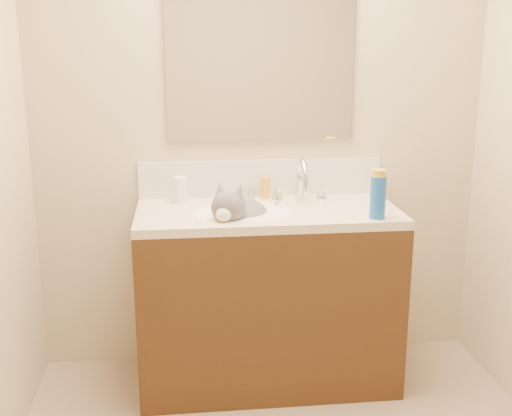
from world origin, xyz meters
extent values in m
cube|color=#BCAD8B|center=(0.00, 1.25, 1.25)|extent=(2.20, 0.04, 2.50)
cube|color=#3C2411|center=(0.00, 0.97, 0.41)|extent=(1.20, 0.55, 0.82)
cube|color=beige|center=(0.00, 0.97, 0.84)|extent=(1.20, 0.55, 0.04)
ellipsoid|color=white|center=(-0.12, 0.94, 0.79)|extent=(0.45, 0.36, 0.14)
cylinder|color=silver|center=(0.18, 1.16, 0.92)|extent=(0.04, 0.04, 0.11)
torus|color=silver|center=(0.18, 1.09, 0.97)|extent=(0.03, 0.20, 0.20)
cylinder|color=silver|center=(0.18, 1.01, 0.94)|extent=(0.03, 0.03, 0.06)
cone|color=silver|center=(0.07, 1.16, 0.89)|extent=(0.06, 0.06, 0.06)
cone|color=silver|center=(0.29, 1.16, 0.89)|extent=(0.06, 0.06, 0.06)
ellipsoid|color=#535053|center=(-0.13, 0.97, 0.81)|extent=(0.39, 0.41, 0.21)
ellipsoid|color=#535053|center=(-0.19, 0.84, 0.91)|extent=(0.19, 0.19, 0.14)
ellipsoid|color=#535053|center=(-0.16, 0.90, 0.87)|extent=(0.14, 0.14, 0.13)
cone|color=#535053|center=(-0.22, 0.87, 0.98)|extent=(0.08, 0.10, 0.09)
cone|color=#535053|center=(-0.14, 0.84, 0.98)|extent=(0.09, 0.09, 0.09)
ellipsoid|color=silver|center=(-0.22, 0.78, 0.89)|extent=(0.08, 0.08, 0.06)
ellipsoid|color=silver|center=(-0.18, 0.87, 0.82)|extent=(0.13, 0.11, 0.12)
sphere|color=tan|center=(-0.22, 0.76, 0.89)|extent=(0.01, 0.01, 0.01)
cylinder|color=#535053|center=(-0.01, 0.91, 0.75)|extent=(0.07, 0.22, 0.04)
cube|color=silver|center=(0.00, 1.24, 0.95)|extent=(1.20, 0.02, 0.18)
cube|color=white|center=(0.00, 1.24, 1.54)|extent=(0.90, 0.02, 0.80)
cylinder|color=white|center=(-0.40, 1.15, 0.92)|extent=(0.08, 0.08, 0.12)
cylinder|color=#CF6322|center=(-0.40, 1.15, 0.91)|extent=(0.08, 0.08, 0.04)
cylinder|color=#B7B7BC|center=(-0.06, 1.18, 0.89)|extent=(0.06, 0.06, 0.05)
cylinder|color=gold|center=(0.02, 1.18, 0.91)|extent=(0.05, 0.05, 0.11)
cube|color=white|center=(0.05, 1.04, 0.86)|extent=(0.04, 0.13, 0.01)
cube|color=#679ADB|center=(0.05, 1.04, 0.87)|extent=(0.02, 0.03, 0.02)
cylinder|color=#1956B4|center=(0.45, 0.77, 0.95)|extent=(0.07, 0.07, 0.19)
cylinder|color=gold|center=(0.45, 0.77, 1.06)|extent=(0.06, 0.06, 0.04)
camera|label=1|loc=(-0.38, -1.84, 1.62)|focal=45.00mm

